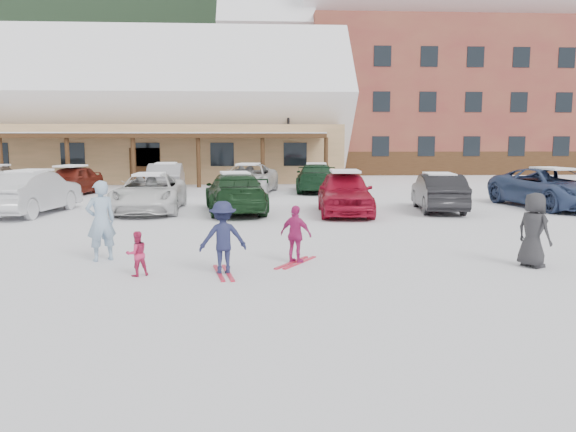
{
  "coord_description": "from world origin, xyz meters",
  "views": [
    {
      "loc": [
        -0.39,
        -11.02,
        2.62
      ],
      "look_at": [
        0.3,
        1.0,
        1.0
      ],
      "focal_mm": 35.0,
      "sensor_mm": 36.0,
      "label": 1
    }
  ],
  "objects": [
    {
      "name": "parked_car_2",
      "position": [
        -4.32,
        9.92,
        0.7
      ],
      "size": [
        2.49,
        5.13,
        1.4
      ],
      "primitive_type": "imported",
      "rotation": [
        0.0,
        0.0,
        0.03
      ],
      "color": "white",
      "rests_on": "ground"
    },
    {
      "name": "ground",
      "position": [
        0.0,
        0.0,
        0.0
      ],
      "size": [
        160.0,
        160.0,
        0.0
      ],
      "primitive_type": "plane",
      "color": "white",
      "rests_on": "ground"
    },
    {
      "name": "adult_skier",
      "position": [
        -3.78,
        1.3,
        0.88
      ],
      "size": [
        0.77,
        0.7,
        1.77
      ],
      "primitive_type": "imported",
      "rotation": [
        0.0,
        0.0,
        3.7
      ],
      "color": "#8DA9C5",
      "rests_on": "ground"
    },
    {
      "name": "child_navy",
      "position": [
        -1.05,
        -0.08,
        0.72
      ],
      "size": [
        1.02,
        0.7,
        1.45
      ],
      "primitive_type": "imported",
      "rotation": [
        0.0,
        0.0,
        3.32
      ],
      "color": "#1C2042",
      "rests_on": "ground"
    },
    {
      "name": "skis_child_navy",
      "position": [
        -1.05,
        -0.08,
        0.01
      ],
      "size": [
        0.45,
        1.41,
        0.03
      ],
      "primitive_type": "cube",
      "rotation": [
        0.0,
        0.0,
        3.32
      ],
      "color": "red",
      "rests_on": "ground"
    },
    {
      "name": "child_magenta",
      "position": [
        0.46,
        0.79,
        0.63
      ],
      "size": [
        0.78,
        0.65,
        1.25
      ],
      "primitive_type": "imported",
      "rotation": [
        0.0,
        0.0,
        2.58
      ],
      "color": "#B6236C",
      "rests_on": "ground"
    },
    {
      "name": "lamp_post",
      "position": [
        1.68,
        24.71,
        3.33
      ],
      "size": [
        0.5,
        0.25,
        5.85
      ],
      "color": "black",
      "rests_on": "ground"
    },
    {
      "name": "skis_child_magenta",
      "position": [
        0.46,
        0.79,
        0.01
      ],
      "size": [
        0.92,
        1.29,
        0.03
      ],
      "primitive_type": "cube",
      "rotation": [
        0.0,
        0.0,
        2.58
      ],
      "color": "red",
      "rests_on": "ground"
    },
    {
      "name": "parked_car_9",
      "position": [
        -4.86,
        17.34,
        0.75
      ],
      "size": [
        1.94,
        4.68,
        1.51
      ],
      "primitive_type": "imported",
      "rotation": [
        0.0,
        0.0,
        3.22
      ],
      "color": "#9B9A9F",
      "rests_on": "ground"
    },
    {
      "name": "parked_car_4",
      "position": [
        2.79,
        8.85,
        0.78
      ],
      "size": [
        2.16,
        4.68,
        1.55
      ],
      "primitive_type": "imported",
      "rotation": [
        0.0,
        0.0,
        -0.07
      ],
      "color": "#A7112B",
      "rests_on": "ground"
    },
    {
      "name": "forested_hillside",
      "position": [
        0.0,
        85.0,
        19.0
      ],
      "size": [
        300.0,
        70.0,
        38.0
      ],
      "primitive_type": "cube",
      "color": "black",
      "rests_on": "ground"
    },
    {
      "name": "parked_car_3",
      "position": [
        -1.15,
        9.5,
        0.73
      ],
      "size": [
        2.65,
        5.24,
        1.46
      ],
      "primitive_type": "imported",
      "rotation": [
        0.0,
        0.0,
        3.27
      ],
      "color": "#143118",
      "rests_on": "ground"
    },
    {
      "name": "toddler_red",
      "position": [
        -2.71,
        -0.17,
        0.44
      ],
      "size": [
        0.54,
        0.5,
        0.88
      ],
      "primitive_type": "imported",
      "rotation": [
        0.0,
        0.0,
        3.67
      ],
      "color": "#C62959",
      "rests_on": "ground"
    },
    {
      "name": "bystander_dark",
      "position": [
        5.36,
        0.16,
        0.78
      ],
      "size": [
        0.77,
        0.9,
        1.56
      ],
      "primitive_type": "imported",
      "rotation": [
        0.0,
        0.0,
        2.01
      ],
      "color": "#27272A",
      "rests_on": "ground"
    },
    {
      "name": "parked_car_11",
      "position": [
        2.72,
        17.71,
        0.73
      ],
      "size": [
        2.53,
        5.19,
        1.45
      ],
      "primitive_type": "imported",
      "rotation": [
        0.0,
        0.0,
        3.04
      ],
      "color": "#173B21",
      "rests_on": "ground"
    },
    {
      "name": "parked_car_5",
      "position": [
        6.44,
        9.54,
        0.7
      ],
      "size": [
        2.04,
        4.4,
        1.4
      ],
      "primitive_type": "imported",
      "rotation": [
        0.0,
        0.0,
        3.0
      ],
      "color": "black",
      "rests_on": "ground"
    },
    {
      "name": "day_lodge",
      "position": [
        -9.0,
        27.96,
        3.94
      ],
      "size": [
        29.12,
        12.5,
        10.38
      ],
      "color": "tan",
      "rests_on": "ground"
    },
    {
      "name": "parked_car_8",
      "position": [
        -9.25,
        16.46,
        0.72
      ],
      "size": [
        2.34,
        4.42,
        1.43
      ],
      "primitive_type": "imported",
      "rotation": [
        0.0,
        0.0,
        -0.16
      ],
      "color": "maroon",
      "rests_on": "ground"
    },
    {
      "name": "parked_car_6",
      "position": [
        11.17,
        10.21,
        0.78
      ],
      "size": [
        3.33,
        5.91,
        1.56
      ],
      "primitive_type": "imported",
      "rotation": [
        0.0,
        0.0,
        0.14
      ],
      "color": "navy",
      "rests_on": "ground"
    },
    {
      "name": "parked_car_10",
      "position": [
        -0.76,
        16.92,
        0.74
      ],
      "size": [
        3.28,
        5.64,
        1.48
      ],
      "primitive_type": "imported",
      "rotation": [
        0.0,
        0.0,
        -0.16
      ],
      "color": "silver",
      "rests_on": "ground"
    },
    {
      "name": "parked_car_1",
      "position": [
        -8.4,
        9.41,
        0.78
      ],
      "size": [
        2.23,
        4.93,
        1.57
      ],
      "primitive_type": "imported",
      "rotation": [
        0.0,
        0.0,
        3.02
      ],
      "color": "silver",
      "rests_on": "ground"
    },
    {
      "name": "alpine_hotel",
      "position": [
        14.27,
        38.0,
        8.63
      ],
      "size": [
        31.48,
        14.01,
        21.48
      ],
      "color": "maroon",
      "rests_on": "ground"
    },
    {
      "name": "conifer_3",
      "position": [
        6.0,
        44.0,
        5.12
      ],
      "size": [
        3.96,
        3.96,
        9.18
      ],
      "color": "black",
      "rests_on": "ground"
    }
  ]
}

